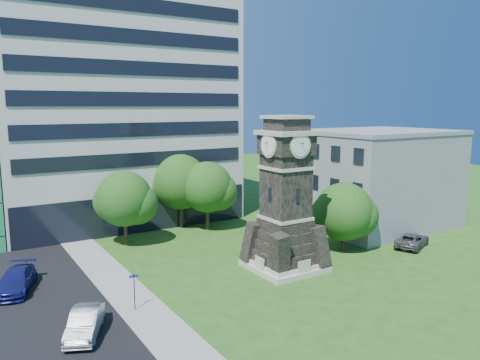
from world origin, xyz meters
TOP-DOWN VIEW (x-y plane):
  - ground at (0.00, 0.00)m, footprint 160.00×160.00m
  - sidewalk at (-9.50, 5.00)m, footprint 3.00×70.00m
  - clock_tower at (3.00, 2.00)m, footprint 5.40×5.40m
  - office_tall at (-3.20, 25.84)m, footprint 26.20×15.11m
  - office_low at (19.97, 8.00)m, footprint 15.20×12.20m
  - car_street_mid at (-13.45, -0.88)m, footprint 3.28×4.70m
  - car_street_north at (-15.98, 8.24)m, footprint 3.78×5.65m
  - car_east_lot at (16.52, 0.33)m, footprint 5.17×3.81m
  - park_bench at (2.45, 2.06)m, footprint 1.88×0.50m
  - street_sign at (-9.93, 0.77)m, footprint 0.58×0.06m
  - tree_nw at (-5.77, 14.82)m, footprint 5.67×5.15m
  - tree_nc at (1.45, 18.19)m, footprint 6.48×5.89m
  - tree_ne at (3.34, 15.70)m, footprint 5.85×5.32m
  - tree_east at (10.35, 2.91)m, footprint 5.73×5.21m

SIDE VIEW (x-z plane):
  - ground at x=0.00m, z-range 0.00..0.00m
  - sidewalk at x=-9.50m, z-range 0.00..0.06m
  - park_bench at x=2.45m, z-range 0.03..1.00m
  - car_east_lot at x=16.52m, z-range 0.00..1.31m
  - car_street_mid at x=-13.45m, z-range 0.00..1.47m
  - car_street_north at x=-15.98m, z-range 0.00..1.52m
  - street_sign at x=-9.93m, z-range 0.31..2.74m
  - tree_east at x=10.35m, z-range 0.36..6.58m
  - tree_nw at x=-5.77m, z-range 0.76..7.81m
  - tree_ne at x=3.34m, z-range 0.79..8.05m
  - tree_nc at x=1.45m, z-range 0.81..8.73m
  - office_low at x=19.97m, z-range 0.01..10.41m
  - clock_tower at x=3.00m, z-range -0.83..11.39m
  - office_tall at x=-3.20m, z-range -0.08..28.52m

